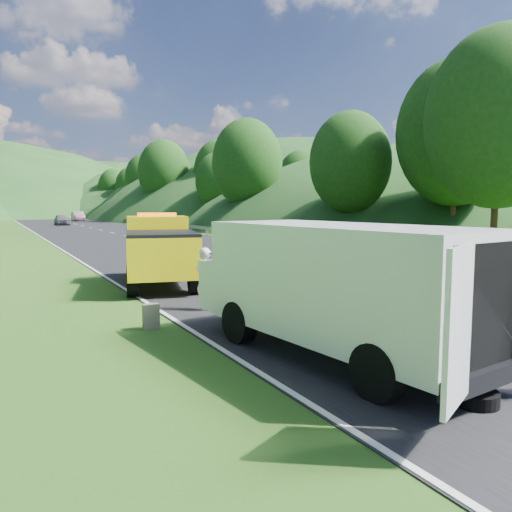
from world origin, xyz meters
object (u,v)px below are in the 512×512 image
worker (474,394)px  white_van (335,283)px  woman (206,310)px  suitcase (151,317)px  tow_truck (159,250)px  child (283,334)px  spare_tire (476,406)px  passing_suv (251,257)px

worker → white_van: bearing=110.9°
woman → suitcase: (-1.93, -1.33, 0.30)m
white_van → suitcase: white_van is taller
tow_truck → child: 7.98m
tow_truck → spare_tire: 12.74m
suitcase → passing_suv: passing_suv is taller
passing_suv → child: bearing=-105.4°
worker → passing_suv: 20.26m
white_van → woman: bearing=90.1°
worker → suitcase: 7.06m
tow_truck → worker: size_ratio=3.37×
tow_truck → woman: size_ratio=3.70×
child → spare_tire: (0.38, -4.78, 0.00)m
child → spare_tire: bearing=-58.5°
suitcase → passing_suv: size_ratio=0.11×
child → passing_suv: passing_suv is taller
tow_truck → woman: tow_truck is taller
suitcase → spare_tire: bearing=-66.4°
suitcase → spare_tire: (2.88, -6.58, -0.30)m
tow_truck → worker: (1.13, -12.34, -1.26)m
tow_truck → suitcase: 6.50m
worker → woman: bearing=105.0°
child → woman: bearing=127.4°
child → passing_suv: size_ratio=0.19×
passing_suv → worker: bearing=-98.1°
spare_tire → child: bearing=94.5°
tow_truck → white_van: (0.41, -9.76, 0.17)m
tow_truck → woman: 4.92m
white_van → worker: bearing=-80.9°
white_van → suitcase: bearing=117.7°
tow_truck → suitcase: bearing=-95.3°
white_van → child: white_van is taller
worker → spare_tire: 0.47m
white_van → worker: (0.72, -2.58, -1.43)m
suitcase → passing_suv: 16.09m
passing_suv → spare_tire: bearing=-98.7°
woman → suitcase: bearing=94.8°
passing_suv → suitcase: bearing=-116.2°
woman → spare_tire: woman is taller
spare_tire → worker: bearing=40.6°
woman → spare_tire: bearing=157.1°
worker → suitcase: worker is taller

